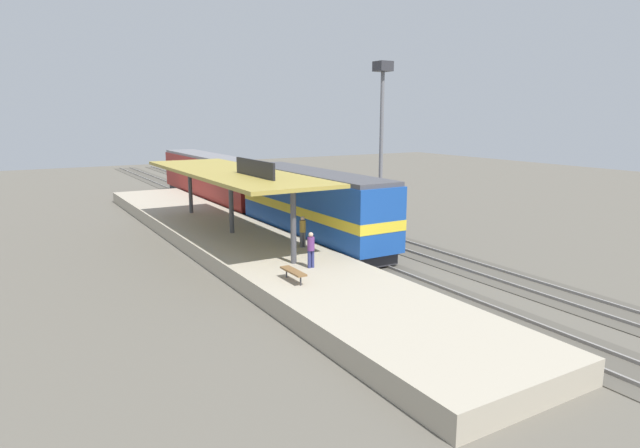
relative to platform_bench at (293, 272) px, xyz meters
The scene contains 11 objects.
ground_plane 13.35m from the platform_bench, 52.96° to the left, with size 120.00×120.00×0.00m, color #5B564C.
track_near 12.25m from the platform_bench, 60.49° to the left, with size 3.20×110.00×0.16m.
track_far 15.05m from the platform_bench, 45.01° to the left, with size 3.20×110.00×0.16m.
platform 10.73m from the platform_bench, 82.48° to the left, with size 6.00×44.00×0.90m, color #A89E89.
station_canopy 11.07m from the platform_bench, 82.41° to the left, with size 5.20×18.00×4.70m.
platform_bench is the anchor object (origin of this frame).
locomotive 10.63m from the platform_bench, 55.45° to the left, with size 2.93×14.43×4.44m.
passenger_carriage_single 27.39m from the platform_bench, 77.34° to the left, with size 2.90×20.00×4.24m.
light_mast 19.70m from the platform_bench, 41.39° to the left, with size 1.10×1.10×11.70m.
person_waiting 6.21m from the platform_bench, 57.26° to the left, with size 0.34×0.34×1.71m.
person_walking 2.33m from the platform_bench, 40.64° to the left, with size 0.34×0.34×1.71m.
Camera 1 is at (-16.48, -30.47, 7.99)m, focal length 30.38 mm.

